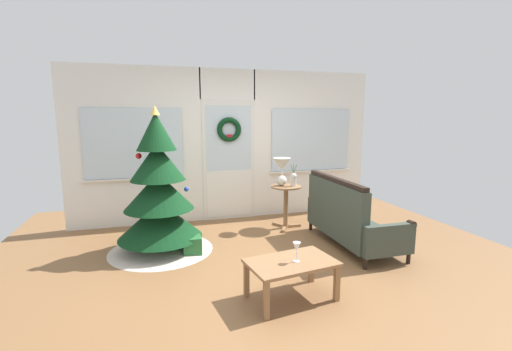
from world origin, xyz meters
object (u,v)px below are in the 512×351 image
(christmas_tree, at_px, (159,200))
(gift_box, at_px, (192,246))
(settee_sofa, at_px, (347,219))
(coffee_table, at_px, (291,267))
(flower_vase, at_px, (294,179))
(table_lamp, at_px, (282,168))
(side_table, at_px, (286,198))
(wine_glass, at_px, (297,248))

(christmas_tree, relative_size, gift_box, 8.15)
(christmas_tree, height_order, settee_sofa, christmas_tree)
(christmas_tree, relative_size, coffee_table, 2.09)
(christmas_tree, height_order, flower_vase, christmas_tree)
(table_lamp, distance_m, flower_vase, 0.25)
(table_lamp, bearing_deg, christmas_tree, -165.92)
(gift_box, bearing_deg, settee_sofa, -7.21)
(table_lamp, bearing_deg, flower_vase, -32.01)
(settee_sofa, bearing_deg, flower_vase, 115.65)
(settee_sofa, bearing_deg, coffee_table, -138.48)
(side_table, xyz_separation_m, table_lamp, (-0.06, 0.04, 0.48))
(settee_sofa, bearing_deg, table_lamp, 120.64)
(side_table, bearing_deg, table_lamp, 146.31)
(flower_vase, distance_m, wine_glass, 2.23)
(flower_vase, distance_m, gift_box, 1.90)
(gift_box, bearing_deg, christmas_tree, 145.52)
(flower_vase, bearing_deg, coffee_table, -112.62)
(settee_sofa, bearing_deg, side_table, 119.00)
(flower_vase, bearing_deg, gift_box, -159.07)
(gift_box, bearing_deg, table_lamp, 26.11)
(wine_glass, relative_size, gift_box, 0.84)
(flower_vase, relative_size, gift_box, 1.50)
(settee_sofa, distance_m, flower_vase, 1.08)
(christmas_tree, height_order, wine_glass, christmas_tree)
(settee_sofa, distance_m, side_table, 1.10)
(coffee_table, height_order, gift_box, coffee_table)
(wine_glass, bearing_deg, christmas_tree, 126.20)
(side_table, xyz_separation_m, coffee_table, (-0.75, -2.09, -0.16))
(settee_sofa, relative_size, wine_glass, 8.38)
(side_table, height_order, coffee_table, side_table)
(christmas_tree, bearing_deg, wine_glass, -53.80)
(side_table, xyz_separation_m, flower_vase, (0.10, -0.06, 0.32))
(flower_vase, height_order, gift_box, flower_vase)
(settee_sofa, xyz_separation_m, coffee_table, (-1.28, -1.13, -0.05))
(table_lamp, bearing_deg, wine_glass, -106.68)
(table_lamp, height_order, coffee_table, table_lamp)
(settee_sofa, height_order, side_table, settee_sofa)
(gift_box, bearing_deg, wine_glass, -59.10)
(settee_sofa, xyz_separation_m, gift_box, (-2.09, 0.26, -0.26))
(settee_sofa, height_order, wine_glass, settee_sofa)
(settee_sofa, bearing_deg, christmas_tree, 167.97)
(coffee_table, bearing_deg, flower_vase, 67.38)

